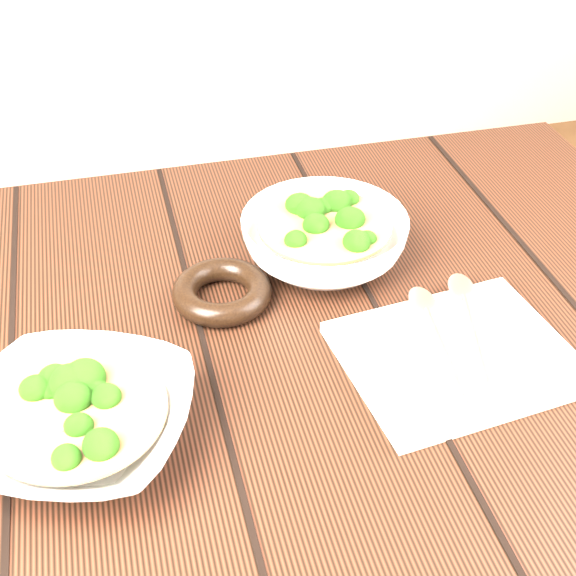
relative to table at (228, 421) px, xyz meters
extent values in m
cube|color=#3B1C10|center=(0.00, 0.00, 0.10)|extent=(1.20, 0.80, 0.04)
cube|color=#3B1C10|center=(0.54, 0.34, -0.28)|extent=(0.07, 0.07, 0.71)
imported|color=white|center=(-0.15, -0.10, 0.15)|extent=(0.27, 0.27, 0.05)
cylinder|color=olive|center=(-0.15, -0.10, 0.16)|extent=(0.17, 0.17, 0.00)
ellipsoid|color=#3B7F1C|center=(-0.13, -0.10, 0.17)|extent=(0.03, 0.03, 0.03)
ellipsoid|color=#3B7F1C|center=(-0.13, -0.07, 0.17)|extent=(0.03, 0.03, 0.03)
ellipsoid|color=#3B7F1C|center=(-0.16, -0.06, 0.17)|extent=(0.03, 0.03, 0.03)
ellipsoid|color=#3B7F1C|center=(-0.17, -0.09, 0.17)|extent=(0.03, 0.03, 0.03)
ellipsoid|color=#3B7F1C|center=(-0.19, -0.10, 0.17)|extent=(0.03, 0.03, 0.03)
ellipsoid|color=#3B7F1C|center=(-0.19, -0.14, 0.17)|extent=(0.03, 0.03, 0.03)
ellipsoid|color=#3B7F1C|center=(-0.16, -0.13, 0.17)|extent=(0.03, 0.03, 0.03)
ellipsoid|color=#3B7F1C|center=(-0.13, -0.14, 0.17)|extent=(0.03, 0.03, 0.03)
ellipsoid|color=#3B7F1C|center=(-0.10, -0.13, 0.17)|extent=(0.03, 0.03, 0.03)
imported|color=white|center=(0.15, 0.12, 0.15)|extent=(0.21, 0.21, 0.06)
cylinder|color=olive|center=(0.15, 0.12, 0.17)|extent=(0.16, 0.16, 0.00)
ellipsoid|color=#3B7F1C|center=(0.17, 0.13, 0.18)|extent=(0.03, 0.03, 0.03)
ellipsoid|color=#3B7F1C|center=(0.16, 0.15, 0.18)|extent=(0.03, 0.03, 0.03)
ellipsoid|color=#3B7F1C|center=(0.12, 0.16, 0.18)|extent=(0.03, 0.03, 0.03)
ellipsoid|color=#3B7F1C|center=(0.12, 0.12, 0.18)|extent=(0.03, 0.03, 0.03)
ellipsoid|color=#3B7F1C|center=(0.12, 0.09, 0.18)|extent=(0.03, 0.03, 0.03)
ellipsoid|color=#3B7F1C|center=(0.15, 0.07, 0.18)|extent=(0.03, 0.03, 0.03)
ellipsoid|color=#3B7F1C|center=(0.17, 0.10, 0.18)|extent=(0.03, 0.03, 0.03)
torus|color=black|center=(0.01, 0.07, 0.13)|extent=(0.14, 0.14, 0.03)
cube|color=beige|center=(0.23, -0.09, 0.13)|extent=(0.25, 0.21, 0.01)
cylinder|color=#AFAB9B|center=(0.22, -0.09, 0.14)|extent=(0.02, 0.15, 0.01)
ellipsoid|color=#AFAB9B|center=(0.23, 0.00, 0.14)|extent=(0.04, 0.06, 0.01)
cylinder|color=#AFAB9B|center=(0.26, -0.08, 0.14)|extent=(0.04, 0.14, 0.01)
ellipsoid|color=#AFAB9B|center=(0.28, 0.01, 0.14)|extent=(0.04, 0.06, 0.01)
camera|label=1|loc=(-0.09, -0.64, 0.69)|focal=50.00mm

